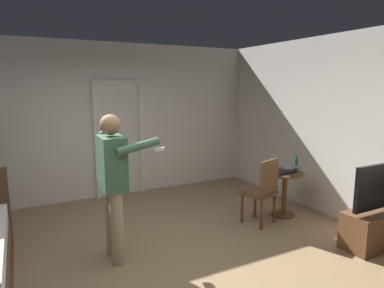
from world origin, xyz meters
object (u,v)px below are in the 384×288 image
object	(u,v)px
bottle_on_table	(296,165)
person_blue_shirt	(113,177)
wooden_chair	(263,189)
tv_flatscreen	(377,222)
laptop	(286,170)
side_table	(285,187)

from	to	relation	value
bottle_on_table	person_blue_shirt	distance (m)	2.86
person_blue_shirt	wooden_chair	bearing A→B (deg)	-0.07
bottle_on_table	person_blue_shirt	bearing A→B (deg)	-179.10
tv_flatscreen	laptop	world-z (taller)	tv_flatscreen
laptop	person_blue_shirt	world-z (taller)	person_blue_shirt
laptop	bottle_on_table	xyz separation A→B (m)	(0.17, -0.04, 0.06)
person_blue_shirt	side_table	bearing A→B (deg)	2.63
wooden_chair	person_blue_shirt	world-z (taller)	person_blue_shirt
side_table	laptop	world-z (taller)	laptop
tv_flatscreen	wooden_chair	size ratio (longest dim) A/B	1.10
tv_flatscreen	wooden_chair	bearing A→B (deg)	125.56
side_table	tv_flatscreen	bearing A→B (deg)	-76.16
laptop	bottle_on_table	distance (m)	0.18
tv_flatscreen	bottle_on_table	distance (m)	1.36
tv_flatscreen	bottle_on_table	bearing A→B (deg)	98.54
side_table	laptop	distance (m)	0.29
side_table	person_blue_shirt	world-z (taller)	person_blue_shirt
tv_flatscreen	person_blue_shirt	xyz separation A→B (m)	(-3.04, 1.21, 0.68)
side_table	laptop	size ratio (longest dim) A/B	2.10
tv_flatscreen	person_blue_shirt	size ratio (longest dim) A/B	0.63
side_table	laptop	bearing A→B (deg)	-124.32
wooden_chair	person_blue_shirt	size ratio (longest dim) A/B	0.58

